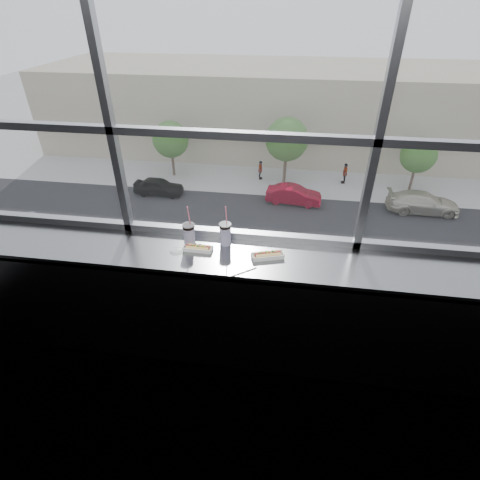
# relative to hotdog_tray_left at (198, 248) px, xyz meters

# --- Properties ---
(wall_back_lower) EXTENTS (6.00, 0.00, 6.00)m
(wall_back_lower) POSITION_rel_hotdog_tray_left_xyz_m (0.30, 0.25, -0.57)
(wall_back_lower) COLOR black
(wall_back_lower) RESTS_ON ground
(window_glass) EXTENTS (6.00, 0.00, 6.00)m
(window_glass) POSITION_rel_hotdog_tray_left_xyz_m (0.30, 0.27, 1.18)
(window_glass) COLOR silver
(window_glass) RESTS_ON ground
(window_mullions) EXTENTS (6.00, 0.08, 2.40)m
(window_mullions) POSITION_rel_hotdog_tray_left_xyz_m (0.30, 0.25, 1.18)
(window_mullions) COLOR gray
(window_mullions) RESTS_ON ground
(counter) EXTENTS (6.00, 0.55, 0.06)m
(counter) POSITION_rel_hotdog_tray_left_xyz_m (0.30, -0.02, -0.05)
(counter) COLOR gray
(counter) RESTS_ON ground
(counter_fascia) EXTENTS (6.00, 0.04, 1.04)m
(counter_fascia) POSITION_rel_hotdog_tray_left_xyz_m (0.30, -0.28, -0.57)
(counter_fascia) COLOR gray
(counter_fascia) RESTS_ON ground
(hotdog_tray_left) EXTENTS (0.24, 0.08, 0.06)m
(hotdog_tray_left) POSITION_rel_hotdog_tray_left_xyz_m (0.00, 0.00, 0.00)
(hotdog_tray_left) COLOR white
(hotdog_tray_left) RESTS_ON counter
(hotdog_tray_right) EXTENTS (0.27, 0.16, 0.06)m
(hotdog_tray_right) POSITION_rel_hotdog_tray_left_xyz_m (0.58, -0.02, 0.00)
(hotdog_tray_right) COLOR white
(hotdog_tray_right) RESTS_ON counter
(soda_cup_left) EXTENTS (0.10, 0.10, 0.38)m
(soda_cup_left) POSITION_rel_hotdog_tray_left_xyz_m (-0.09, 0.07, 0.09)
(soda_cup_left) COLOR white
(soda_cup_left) RESTS_ON counter
(soda_cup_right) EXTENTS (0.10, 0.10, 0.37)m
(soda_cup_right) POSITION_rel_hotdog_tray_left_xyz_m (0.21, 0.13, 0.09)
(soda_cup_right) COLOR white
(soda_cup_right) RESTS_ON counter
(loose_straw) EXTENTS (0.18, 0.14, 0.01)m
(loose_straw) POSITION_rel_hotdog_tray_left_xyz_m (0.42, -0.23, -0.02)
(loose_straw) COLOR white
(loose_straw) RESTS_ON counter
(wrapper) EXTENTS (0.11, 0.08, 0.03)m
(wrapper) POSITION_rel_hotdog_tray_left_xyz_m (-0.18, -0.04, -0.01)
(wrapper) COLOR silver
(wrapper) RESTS_ON counter
(plaza_ground) EXTENTS (120.00, 120.00, 0.00)m
(plaza_ground) POSITION_rel_hotdog_tray_left_xyz_m (0.30, 43.75, -12.12)
(plaza_ground) COLOR #9C9B9B
(plaza_ground) RESTS_ON ground
(plaza_near) EXTENTS (50.00, 14.00, 0.04)m
(plaza_near) POSITION_rel_hotdog_tray_left_xyz_m (0.30, 7.25, -12.10)
(plaza_near) COLOR #9C9B9B
(plaza_near) RESTS_ON plaza_ground
(street_asphalt) EXTENTS (80.00, 10.00, 0.06)m
(street_asphalt) POSITION_rel_hotdog_tray_left_xyz_m (0.30, 20.25, -12.09)
(street_asphalt) COLOR black
(street_asphalt) RESTS_ON plaza_ground
(far_sidewalk) EXTENTS (80.00, 6.00, 0.04)m
(far_sidewalk) POSITION_rel_hotdog_tray_left_xyz_m (0.30, 28.25, -12.10)
(far_sidewalk) COLOR #9C9B9B
(far_sidewalk) RESTS_ON plaza_ground
(far_building) EXTENTS (50.00, 14.00, 8.00)m
(far_building) POSITION_rel_hotdog_tray_left_xyz_m (0.30, 38.25, -8.12)
(far_building) COLOR #A09881
(far_building) RESTS_ON plaza_ground
(car_far_c) EXTENTS (2.59, 6.11, 2.03)m
(car_far_c) POSITION_rel_hotdog_tray_left_xyz_m (10.71, 24.25, -11.05)
(car_far_c) COLOR #B9B39E
(car_far_c) RESTS_ON street_asphalt
(car_far_b) EXTENTS (2.83, 5.82, 1.88)m
(car_far_b) POSITION_rel_hotdog_tray_left_xyz_m (1.07, 24.25, -11.12)
(car_far_b) COLOR #A2031D
(car_far_b) RESTS_ON street_asphalt
(car_far_a) EXTENTS (2.33, 5.53, 1.84)m
(car_far_a) POSITION_rel_hotdog_tray_left_xyz_m (-9.92, 24.25, -11.15)
(car_far_a) COLOR black
(car_far_a) RESTS_ON street_asphalt
(car_near_a) EXTENTS (3.37, 6.66, 2.13)m
(car_near_a) POSITION_rel_hotdog_tray_left_xyz_m (-13.91, 16.25, -11.00)
(car_near_a) COLOR silver
(car_near_a) RESTS_ON street_asphalt
(car_near_d) EXTENTS (3.46, 6.64, 2.12)m
(car_near_d) POSITION_rel_hotdog_tray_left_xyz_m (7.23, 16.25, -11.01)
(car_near_d) COLOR #B1B1B1
(car_near_d) RESTS_ON street_asphalt
(car_near_c) EXTENTS (2.46, 5.74, 1.90)m
(car_near_c) POSITION_rel_hotdog_tray_left_xyz_m (2.27, 16.25, -11.11)
(car_near_c) COLOR #60250E
(car_near_c) RESTS_ON street_asphalt
(car_near_b) EXTENTS (3.32, 6.89, 2.23)m
(car_near_b) POSITION_rel_hotdog_tray_left_xyz_m (-4.98, 16.25, -10.95)
(car_near_b) COLOR black
(car_near_b) RESTS_ON street_asphalt
(pedestrian_c) EXTENTS (0.72, 0.96, 2.15)m
(pedestrian_c) POSITION_rel_hotdog_tray_left_xyz_m (5.34, 28.75, -11.01)
(pedestrian_c) COLOR #66605B
(pedestrian_c) RESTS_ON far_sidewalk
(pedestrian_b) EXTENTS (0.67, 0.89, 2.01)m
(pedestrian_b) POSITION_rel_hotdog_tray_left_xyz_m (-1.99, 28.52, -11.08)
(pedestrian_b) COLOR #66605B
(pedestrian_b) RESTS_ON far_sidewalk
(tree_left) EXTENTS (3.15, 3.15, 4.93)m
(tree_left) POSITION_rel_hotdog_tray_left_xyz_m (-9.87, 28.25, -8.78)
(tree_left) COLOR #47382B
(tree_left) RESTS_ON far_sidewalk
(tree_center) EXTENTS (3.60, 3.60, 5.63)m
(tree_center) POSITION_rel_hotdog_tray_left_xyz_m (0.16, 28.25, -8.31)
(tree_center) COLOR #47382B
(tree_center) RESTS_ON far_sidewalk
(tree_right) EXTENTS (2.87, 2.87, 4.48)m
(tree_right) POSITION_rel_hotdog_tray_left_xyz_m (10.78, 28.25, -9.08)
(tree_right) COLOR #47382B
(tree_right) RESTS_ON far_sidewalk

